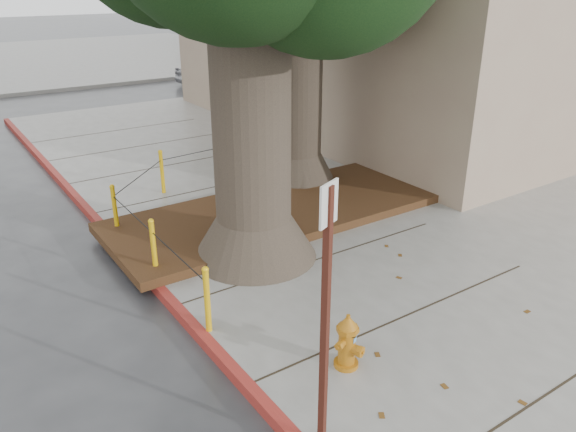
% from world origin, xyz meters
% --- Properties ---
extents(ground, '(140.00, 140.00, 0.00)m').
position_xyz_m(ground, '(0.00, 0.00, 0.00)').
color(ground, '#28282B').
rests_on(ground, ground).
extents(sidewalk_main, '(16.00, 26.00, 0.15)m').
position_xyz_m(sidewalk_main, '(6.00, 2.50, 0.07)').
color(sidewalk_main, slate).
rests_on(sidewalk_main, ground).
extents(sidewalk_far, '(16.00, 20.00, 0.15)m').
position_xyz_m(sidewalk_far, '(6.00, 30.00, 0.07)').
color(sidewalk_far, slate).
rests_on(sidewalk_far, ground).
extents(curb_red, '(0.14, 26.00, 0.16)m').
position_xyz_m(curb_red, '(-2.00, 2.50, 0.07)').
color(curb_red, maroon).
rests_on(curb_red, ground).
extents(planter_bed, '(6.40, 2.60, 0.16)m').
position_xyz_m(planter_bed, '(0.90, 3.90, 0.23)').
color(planter_bed, black).
rests_on(planter_bed, sidewalk_main).
extents(bollard_ring, '(3.79, 5.39, 0.95)m').
position_xyz_m(bollard_ring, '(-0.87, 4.38, 0.66)').
color(bollard_ring, '#E4AC0C').
rests_on(bollard_ring, sidewalk_main).
extents(fire_hydrant, '(0.38, 0.38, 0.71)m').
position_xyz_m(fire_hydrant, '(-0.88, -0.36, 0.49)').
color(fire_hydrant, '#B36912').
rests_on(fire_hydrant, sidewalk_main).
extents(signpost, '(0.26, 0.12, 2.74)m').
position_xyz_m(signpost, '(-1.83, -1.13, 1.70)').
color(signpost, '#471911').
rests_on(signpost, sidewalk_main).
extents(car_silver, '(3.33, 1.54, 1.10)m').
position_xyz_m(car_silver, '(6.87, 18.24, 0.55)').
color(car_silver, '#B0B1B5').
rests_on(car_silver, ground).
extents(car_red, '(4.07, 1.89, 1.29)m').
position_xyz_m(car_red, '(11.67, 17.71, 0.65)').
color(car_red, maroon).
rests_on(car_red, ground).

